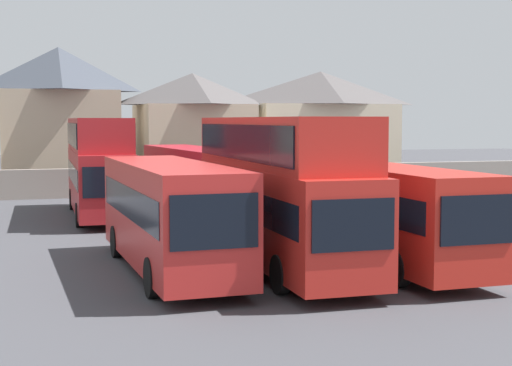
# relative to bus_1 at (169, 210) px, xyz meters

# --- Properties ---
(ground) EXTENTS (140.00, 140.00, 0.00)m
(ground) POSITION_rel_bus_1_xyz_m (3.66, 17.72, -1.96)
(ground) COLOR #424247
(depot_boundary_wall) EXTENTS (56.00, 0.50, 1.80)m
(depot_boundary_wall) POSITION_rel_bus_1_xyz_m (3.66, 24.58, -1.06)
(depot_boundary_wall) COLOR gray
(depot_boundary_wall) RESTS_ON ground
(bus_1) EXTENTS (2.89, 10.54, 3.43)m
(bus_1) POSITION_rel_bus_1_xyz_m (0.00, 0.00, 0.00)
(bus_1) COLOR red
(bus_1) RESTS_ON ground
(bus_2) EXTENTS (2.69, 11.83, 4.86)m
(bus_2) POSITION_rel_bus_1_xyz_m (3.52, -0.15, 0.78)
(bus_2) COLOR red
(bus_2) RESTS_ON ground
(bus_3) EXTENTS (2.70, 11.17, 3.27)m
(bus_3) POSITION_rel_bus_1_xyz_m (6.93, -0.61, -0.08)
(bus_3) COLOR red
(bus_3) RESTS_ON ground
(bus_4) EXTENTS (2.76, 11.57, 4.86)m
(bus_4) POSITION_rel_bus_1_xyz_m (-0.75, 14.84, 0.78)
(bus_4) COLOR #AD2024
(bus_4) RESTS_ON ground
(bus_5) EXTENTS (3.28, 11.45, 3.37)m
(bus_5) POSITION_rel_bus_1_xyz_m (3.93, 14.40, -0.03)
(bus_5) COLOR red
(bus_5) RESTS_ON ground
(bus_6) EXTENTS (2.81, 11.76, 3.34)m
(bus_6) POSITION_rel_bus_1_xyz_m (7.45, 14.48, -0.05)
(bus_6) COLOR #AE1728
(bus_6) RESTS_ON ground
(house_terrace_centre) EXTENTS (8.03, 6.87, 9.75)m
(house_terrace_centre) POSITION_rel_bus_1_xyz_m (-1.80, 30.95, 3.02)
(house_terrace_centre) COLOR tan
(house_terrace_centre) RESTS_ON ground
(house_terrace_right) EXTENTS (7.94, 8.02, 8.12)m
(house_terrace_right) POSITION_rel_bus_1_xyz_m (7.44, 30.50, 2.18)
(house_terrace_right) COLOR #C6B293
(house_terrace_right) RESTS_ON ground
(house_terrace_far_right) EXTENTS (11.24, 6.43, 8.48)m
(house_terrace_far_right) POSITION_rel_bus_1_xyz_m (17.66, 31.41, 2.37)
(house_terrace_far_right) COLOR beige
(house_terrace_far_right) RESTS_ON ground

